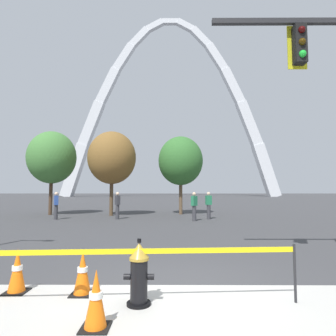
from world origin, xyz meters
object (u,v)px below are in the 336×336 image
(fire_hydrant, at_px, (139,274))
(traffic_cone_mid_sidewalk, at_px, (17,271))
(traffic_cone_by_hydrant, at_px, (96,300))
(pedestrian_near_trees, at_px, (209,205))
(pedestrian_walking_left, at_px, (194,206))
(pedestrian_walking_right, at_px, (117,205))
(pedestrian_standing_center, at_px, (56,205))
(traffic_cone_curb_edge, at_px, (83,273))
(monument_arch, at_px, (170,116))

(fire_hydrant, distance_m, traffic_cone_mid_sidewalk, 2.18)
(traffic_cone_by_hydrant, bearing_deg, pedestrian_near_trees, 76.41)
(pedestrian_walking_left, bearing_deg, pedestrian_walking_right, 168.06)
(fire_hydrant, xyz_separation_m, pedestrian_walking_right, (-2.61, 12.55, 0.35))
(fire_hydrant, xyz_separation_m, pedestrian_standing_center, (-6.16, 12.35, 0.35))
(pedestrian_walking_left, height_order, pedestrian_standing_center, same)
(pedestrian_walking_left, bearing_deg, traffic_cone_mid_sidewalk, -109.57)
(traffic_cone_curb_edge, bearing_deg, pedestrian_walking_left, 75.91)
(fire_hydrant, xyz_separation_m, monument_arch, (0.58, 66.04, 19.56))
(pedestrian_near_trees, bearing_deg, pedestrian_walking_left, -133.49)
(traffic_cone_mid_sidewalk, xyz_separation_m, pedestrian_near_trees, (4.88, 12.08, 0.46))
(traffic_cone_mid_sidewalk, distance_m, traffic_cone_curb_edge, 1.14)
(fire_hydrant, bearing_deg, pedestrian_walking_left, 81.06)
(monument_arch, bearing_deg, traffic_cone_curb_edge, -91.36)
(fire_hydrant, xyz_separation_m, traffic_cone_by_hydrant, (-0.46, -0.74, -0.11))
(traffic_cone_curb_edge, relative_size, pedestrian_near_trees, 0.46)
(fire_hydrant, xyz_separation_m, pedestrian_near_trees, (2.76, 12.59, 0.35))
(pedestrian_walking_right, bearing_deg, monument_arch, 86.59)
(traffic_cone_mid_sidewalk, distance_m, pedestrian_near_trees, 13.04)
(traffic_cone_curb_edge, distance_m, pedestrian_standing_center, 13.02)
(traffic_cone_mid_sidewalk, distance_m, pedestrian_standing_center, 12.52)
(traffic_cone_by_hydrant, bearing_deg, fire_hydrant, 57.98)
(traffic_cone_mid_sidewalk, bearing_deg, pedestrian_walking_right, 92.32)
(pedestrian_standing_center, bearing_deg, traffic_cone_by_hydrant, -66.50)
(traffic_cone_curb_edge, relative_size, pedestrian_standing_center, 0.46)
(fire_hydrant, distance_m, pedestrian_near_trees, 12.89)
(traffic_cone_by_hydrant, relative_size, pedestrian_standing_center, 0.46)
(traffic_cone_curb_edge, bearing_deg, monument_arch, 88.64)
(pedestrian_standing_center, bearing_deg, monument_arch, 82.85)
(pedestrian_standing_center, relative_size, pedestrian_near_trees, 1.00)
(fire_hydrant, distance_m, pedestrian_walking_left, 11.76)
(traffic_cone_by_hydrant, bearing_deg, pedestrian_walking_left, 79.49)
(traffic_cone_curb_edge, xyz_separation_m, pedestrian_walking_right, (-1.63, 12.13, 0.46))
(monument_arch, height_order, pedestrian_walking_left, monument_arch)
(fire_hydrant, bearing_deg, traffic_cone_mid_sidewalk, 166.47)
(traffic_cone_mid_sidewalk, xyz_separation_m, pedestrian_standing_center, (-4.04, 11.84, 0.46))
(monument_arch, xyz_separation_m, pedestrian_standing_center, (-6.74, -53.68, -19.21))
(traffic_cone_mid_sidewalk, height_order, pedestrian_walking_left, pedestrian_walking_left)
(traffic_cone_curb_edge, bearing_deg, traffic_cone_by_hydrant, -65.88)
(pedestrian_standing_center, xyz_separation_m, pedestrian_walking_right, (3.55, 0.19, 0.00))
(monument_arch, height_order, pedestrian_walking_right, monument_arch)
(monument_arch, relative_size, pedestrian_near_trees, 33.59)
(traffic_cone_by_hydrant, distance_m, pedestrian_walking_right, 13.47)
(fire_hydrant, distance_m, traffic_cone_by_hydrant, 0.88)
(pedestrian_walking_right, distance_m, pedestrian_near_trees, 5.37)
(pedestrian_standing_center, xyz_separation_m, pedestrian_near_trees, (8.92, 0.24, 0.00))
(fire_hydrant, xyz_separation_m, pedestrian_walking_left, (1.83, 11.61, 0.35))
(traffic_cone_by_hydrant, relative_size, traffic_cone_curb_edge, 1.00)
(traffic_cone_curb_edge, distance_m, pedestrian_walking_left, 11.55)
(pedestrian_walking_left, bearing_deg, traffic_cone_curb_edge, -104.09)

